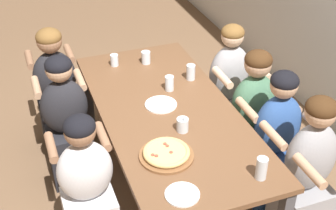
{
  "coord_description": "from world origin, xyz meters",
  "views": [
    {
      "loc": [
        2.67,
        -0.97,
        2.68
      ],
      "look_at": [
        0.0,
        0.0,
        0.81
      ],
      "focal_mm": 50.0,
      "sensor_mm": 36.0,
      "label": 1
    }
  ],
  "objects": [
    {
      "name": "diner_near_midleft",
      "position": [
        -0.4,
        -0.7,
        0.52
      ],
      "size": [
        0.51,
        0.4,
        1.13
      ],
      "rotation": [
        0.0,
        0.0,
        1.57
      ],
      "color": "#232328",
      "rests_on": "ground"
    },
    {
      "name": "cocktail_glass_blue",
      "position": [
        0.26,
        0.01,
        0.8
      ],
      "size": [
        0.08,
        0.08,
        0.12
      ],
      "color": "silver",
      "rests_on": "dining_table"
    },
    {
      "name": "diner_near_left",
      "position": [
        -0.88,
        -0.7,
        0.53
      ],
      "size": [
        0.51,
        0.4,
        1.15
      ],
      "rotation": [
        0.0,
        0.0,
        1.57
      ],
      "color": "#232328",
      "rests_on": "ground"
    },
    {
      "name": "empty_plate_a",
      "position": [
        -0.09,
        -0.02,
        0.76
      ],
      "size": [
        0.24,
        0.24,
        0.02
      ],
      "color": "white",
      "rests_on": "dining_table"
    },
    {
      "name": "ground_plane",
      "position": [
        0.0,
        0.0,
        0.0
      ],
      "size": [
        18.0,
        18.0,
        0.0
      ],
      "primitive_type": "plane",
      "color": "brown",
      "rests_on": "ground"
    },
    {
      "name": "diner_far_midright",
      "position": [
        0.39,
        0.7,
        0.53
      ],
      "size": [
        0.51,
        0.4,
        1.15
      ],
      "rotation": [
        0.0,
        0.0,
        -1.57
      ],
      "color": "#2D5193",
      "rests_on": "ground"
    },
    {
      "name": "pizza_board_main",
      "position": [
        0.49,
        -0.19,
        0.78
      ],
      "size": [
        0.35,
        0.35,
        0.05
      ],
      "color": "brown",
      "rests_on": "dining_table"
    },
    {
      "name": "drinking_glass_d",
      "position": [
        -0.81,
        -0.19,
        0.8
      ],
      "size": [
        0.07,
        0.07,
        0.1
      ],
      "color": "silver",
      "rests_on": "dining_table"
    },
    {
      "name": "diner_near_midright",
      "position": [
        0.37,
        -0.7,
        0.51
      ],
      "size": [
        0.51,
        0.4,
        1.11
      ],
      "rotation": [
        0.0,
        0.0,
        1.57
      ],
      "color": "silver",
      "rests_on": "ground"
    },
    {
      "name": "drinking_glass_b",
      "position": [
        -0.27,
        0.11,
        0.81
      ],
      "size": [
        0.07,
        0.07,
        0.12
      ],
      "color": "silver",
      "rests_on": "dining_table"
    },
    {
      "name": "dining_table",
      "position": [
        0.0,
        0.0,
        0.68
      ],
      "size": [
        2.08,
        0.96,
        0.76
      ],
      "color": "brown",
      "rests_on": "ground"
    },
    {
      "name": "diner_far_center",
      "position": [
        0.03,
        0.7,
        0.53
      ],
      "size": [
        0.51,
        0.4,
        1.14
      ],
      "rotation": [
        0.0,
        0.0,
        -1.57
      ],
      "color": "#477556",
      "rests_on": "ground"
    },
    {
      "name": "empty_plate_b",
      "position": [
        0.85,
        -0.22,
        0.76
      ],
      "size": [
        0.21,
        0.21,
        0.02
      ],
      "color": "white",
      "rests_on": "dining_table"
    },
    {
      "name": "drinking_glass_c",
      "position": [
        0.87,
        0.28,
        0.82
      ],
      "size": [
        0.07,
        0.07,
        0.15
      ],
      "color": "silver",
      "rests_on": "dining_table"
    },
    {
      "name": "drinking_glass_a",
      "position": [
        -0.76,
        0.07,
        0.8
      ],
      "size": [
        0.08,
        0.08,
        0.11
      ],
      "color": "silver",
      "rests_on": "dining_table"
    },
    {
      "name": "diner_far_right",
      "position": [
        0.79,
        0.7,
        0.55
      ],
      "size": [
        0.51,
        0.4,
        1.18
      ],
      "rotation": [
        0.0,
        0.0,
        -1.57
      ],
      "color": "#99999E",
      "rests_on": "ground"
    },
    {
      "name": "drinking_glass_e",
      "position": [
        -0.37,
        0.33,
        0.81
      ],
      "size": [
        0.07,
        0.07,
        0.13
      ],
      "color": "silver",
      "rests_on": "dining_table"
    },
    {
      "name": "diner_far_midleft",
      "position": [
        -0.39,
        0.7,
        0.53
      ],
      "size": [
        0.51,
        0.4,
        1.17
      ],
      "rotation": [
        0.0,
        0.0,
        -1.57
      ],
      "color": "#99999E",
      "rests_on": "ground"
    }
  ]
}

